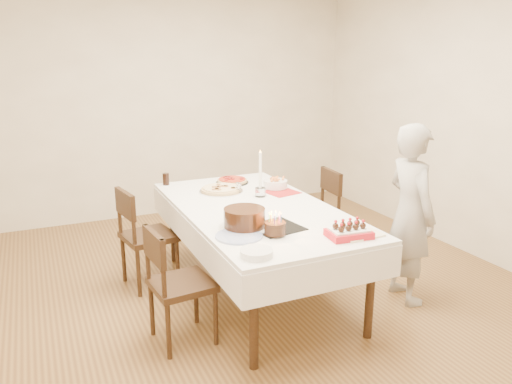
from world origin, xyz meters
name	(u,v)px	position (x,y,z in m)	size (l,w,h in m)	color
floor	(263,292)	(0.00, 0.00, 0.00)	(5.00, 5.00, 0.00)	brown
wall_back	(175,104)	(0.00, 2.50, 1.35)	(4.50, 0.04, 2.70)	beige
wall_right	(478,117)	(2.25, 0.00, 1.35)	(0.04, 5.00, 2.70)	beige
dining_table	(256,251)	(-0.05, 0.02, 0.38)	(1.14, 2.14, 0.75)	white
chair_right_savory	(313,215)	(0.76, 0.48, 0.44)	(0.45, 0.45, 0.87)	#311E10
chair_left_savory	(149,236)	(-0.81, 0.55, 0.44)	(0.45, 0.45, 0.87)	#311E10
chair_left_dessert	(182,284)	(-0.81, -0.42, 0.42)	(0.43, 0.43, 0.84)	#311E10
person	(410,214)	(1.02, -0.55, 0.72)	(0.52, 0.34, 1.43)	#9E9995
pizza_white	(221,190)	(-0.15, 0.56, 0.77)	(0.39, 0.39, 0.04)	beige
pizza_pepperoni	(232,181)	(0.06, 0.81, 0.77)	(0.31, 0.31, 0.04)	red
red_placemat	(281,192)	(0.33, 0.33, 0.75)	(0.26, 0.26, 0.01)	#B21E1E
pasta_bowl	(275,184)	(0.34, 0.47, 0.79)	(0.22, 0.22, 0.07)	white
taper_candle	(260,173)	(0.11, 0.29, 0.95)	(0.09, 0.09, 0.41)	white
shaker_pair	(240,189)	(-0.02, 0.44, 0.80)	(0.08, 0.08, 0.09)	white
cola_glass	(166,179)	(-0.53, 1.00, 0.81)	(0.06, 0.06, 0.11)	black
layer_cake	(244,218)	(-0.33, -0.40, 0.82)	(0.37, 0.37, 0.14)	black
cake_board	(276,228)	(-0.13, -0.48, 0.75)	(0.33, 0.33, 0.01)	black
birthday_cake	(275,223)	(-0.20, -0.62, 0.84)	(0.15, 0.15, 0.15)	#341B0E
strawberry_box	(349,232)	(0.23, -0.85, 0.79)	(0.29, 0.19, 0.07)	red
box_lid	(360,235)	(0.32, -0.86, 0.75)	(0.29, 0.19, 0.02)	beige
plate_stack	(256,253)	(-0.46, -0.89, 0.77)	(0.20, 0.20, 0.04)	white
china_plate	(239,236)	(-0.43, -0.54, 0.76)	(0.32, 0.32, 0.01)	white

